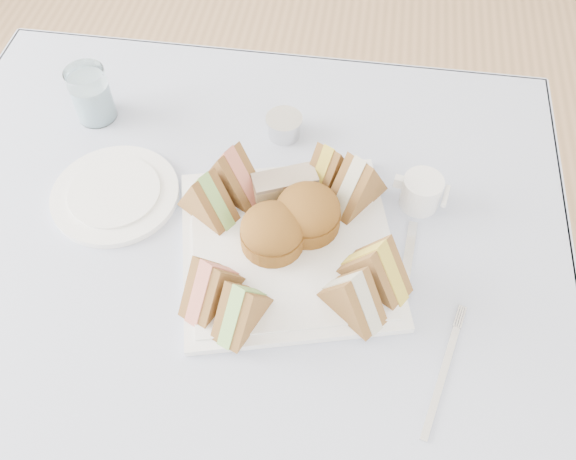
# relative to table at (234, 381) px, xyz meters

# --- Properties ---
(floor) EXTENTS (4.00, 4.00, 0.00)m
(floor) POSITION_rel_table_xyz_m (0.00, 0.00, -0.37)
(floor) COLOR #9E7751
(floor) RESTS_ON ground
(table) EXTENTS (0.90, 0.90, 0.74)m
(table) POSITION_rel_table_xyz_m (0.00, 0.00, 0.00)
(table) COLOR brown
(table) RESTS_ON floor
(tablecloth) EXTENTS (1.02, 1.02, 0.01)m
(tablecloth) POSITION_rel_table_xyz_m (0.00, 0.00, 0.37)
(tablecloth) COLOR #ACB6C6
(tablecloth) RESTS_ON table
(serving_plate) EXTENTS (0.37, 0.37, 0.01)m
(serving_plate) POSITION_rel_table_xyz_m (0.09, 0.07, 0.38)
(serving_plate) COLOR white
(serving_plate) RESTS_ON tablecloth
(sandwich_fl_a) EXTENTS (0.08, 0.11, 0.09)m
(sandwich_fl_a) POSITION_rel_table_xyz_m (0.00, -0.03, 0.43)
(sandwich_fl_a) COLOR brown
(sandwich_fl_a) RESTS_ON serving_plate
(sandwich_fl_b) EXTENTS (0.08, 0.10, 0.08)m
(sandwich_fl_b) POSITION_rel_table_xyz_m (0.05, -0.06, 0.43)
(sandwich_fl_b) COLOR brown
(sandwich_fl_b) RESTS_ON serving_plate
(sandwich_fr_a) EXTENTS (0.11, 0.09, 0.09)m
(sandwich_fr_a) POSITION_rel_table_xyz_m (0.22, 0.02, 0.43)
(sandwich_fr_a) COLOR brown
(sandwich_fr_a) RESTS_ON serving_plate
(sandwich_fr_b) EXTENTS (0.10, 0.09, 0.08)m
(sandwich_fr_b) POSITION_rel_table_xyz_m (0.19, -0.02, 0.43)
(sandwich_fr_b) COLOR brown
(sandwich_fr_b) RESTS_ON serving_plate
(sandwich_bl_a) EXTENTS (0.10, 0.09, 0.09)m
(sandwich_bl_a) POSITION_rel_table_xyz_m (-0.03, 0.11, 0.43)
(sandwich_bl_a) COLOR brown
(sandwich_bl_a) RESTS_ON serving_plate
(sandwich_bl_b) EXTENTS (0.11, 0.09, 0.09)m
(sandwich_bl_b) POSITION_rel_table_xyz_m (-0.01, 0.16, 0.43)
(sandwich_bl_b) COLOR brown
(sandwich_bl_b) RESTS_ON serving_plate
(sandwich_br_a) EXTENTS (0.10, 0.11, 0.09)m
(sandwich_br_a) POSITION_rel_table_xyz_m (0.18, 0.17, 0.43)
(sandwich_br_a) COLOR brown
(sandwich_br_a) RESTS_ON serving_plate
(sandwich_br_b) EXTENTS (0.08, 0.10, 0.08)m
(sandwich_br_b) POSITION_rel_table_xyz_m (0.14, 0.19, 0.43)
(sandwich_br_b) COLOR brown
(sandwich_br_b) RESTS_ON serving_plate
(scone_left) EXTENTS (0.11, 0.11, 0.06)m
(scone_left) POSITION_rel_table_xyz_m (0.07, 0.07, 0.42)
(scone_left) COLOR #985E27
(scone_left) RESTS_ON serving_plate
(scone_right) EXTENTS (0.14, 0.14, 0.06)m
(scone_right) POSITION_rel_table_xyz_m (0.12, 0.11, 0.42)
(scone_right) COLOR #985E27
(scone_right) RESTS_ON serving_plate
(pastry_slice) EXTENTS (0.10, 0.07, 0.05)m
(pastry_slice) POSITION_rel_table_xyz_m (0.08, 0.16, 0.41)
(pastry_slice) COLOR beige
(pastry_slice) RESTS_ON serving_plate
(side_plate) EXTENTS (0.24, 0.24, 0.01)m
(side_plate) POSITION_rel_table_xyz_m (-0.19, 0.13, 0.38)
(side_plate) COLOR white
(side_plate) RESTS_ON tablecloth
(water_glass) EXTENTS (0.09, 0.09, 0.10)m
(water_glass) POSITION_rel_table_xyz_m (-0.27, 0.30, 0.42)
(water_glass) COLOR white
(water_glass) RESTS_ON tablecloth
(tea_strainer) EXTENTS (0.07, 0.07, 0.03)m
(tea_strainer) POSITION_rel_table_xyz_m (0.05, 0.30, 0.39)
(tea_strainer) COLOR silver
(tea_strainer) RESTS_ON tablecloth
(knife) EXTENTS (0.03, 0.17, 0.00)m
(knife) POSITION_rel_table_xyz_m (0.27, 0.06, 0.38)
(knife) COLOR silver
(knife) RESTS_ON tablecloth
(fork) EXTENTS (0.05, 0.16, 0.00)m
(fork) POSITION_rel_table_xyz_m (0.32, -0.11, 0.38)
(fork) COLOR silver
(fork) RESTS_ON tablecloth
(creamer_jug) EXTENTS (0.07, 0.07, 0.05)m
(creamer_jug) POSITION_rel_table_xyz_m (0.28, 0.18, 0.40)
(creamer_jug) COLOR white
(creamer_jug) RESTS_ON tablecloth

